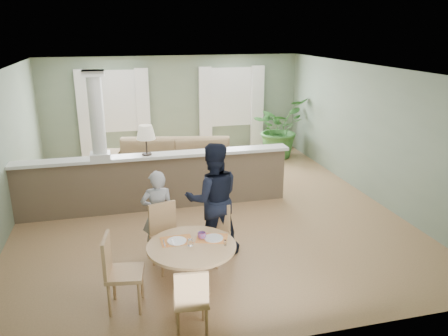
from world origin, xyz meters
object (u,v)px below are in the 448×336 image
object	(u,v)px
dining_table	(192,254)
chair_far_boy	(166,233)
sofa	(174,163)
chair_side	(118,269)
chair_far_man	(215,230)
chair_near	(191,298)
houseplant	(279,128)
child_person	(158,214)
man_person	(213,199)

from	to	relation	value
dining_table	chair_far_boy	size ratio (longest dim) A/B	1.21
sofa	chair_side	distance (m)	4.65
chair_far_man	sofa	bearing A→B (deg)	134.24
chair_near	chair_side	bearing A→B (deg)	-38.01
houseplant	chair_near	distance (m)	7.60
sofa	child_person	world-z (taller)	child_person
chair_far_man	man_person	bearing A→B (deg)	126.10
chair_near	chair_side	xyz separation A→B (m)	(-0.79, 0.74, 0.06)
dining_table	chair_near	world-z (taller)	chair_near
houseplant	chair_far_boy	world-z (taller)	houseplant
dining_table	chair_far_man	world-z (taller)	chair_far_man
man_person	chair_far_man	bearing A→B (deg)	87.22
sofa	chair_side	bearing A→B (deg)	-94.71
chair_far_boy	chair_near	distance (m)	1.63
houseplant	man_person	xyz separation A→B (m)	(-2.91, -4.80, 0.09)
chair_side	man_person	world-z (taller)	man_person
sofa	chair_far_man	xyz separation A→B (m)	(0.13, -3.57, 0.01)
chair_far_boy	chair_near	bearing A→B (deg)	-102.49
sofa	chair_near	xyz separation A→B (m)	(-0.53, -5.20, 0.00)
houseplant	man_person	size ratio (longest dim) A/B	0.90
child_person	sofa	bearing A→B (deg)	-101.13
chair_far_man	chair_side	world-z (taller)	chair_side
sofa	man_person	bearing A→B (deg)	-75.57
houseplant	man_person	distance (m)	5.61
chair_side	chair_far_boy	bearing A→B (deg)	-29.88
chair_far_man	child_person	bearing A→B (deg)	-159.97
houseplant	chair_far_man	distance (m)	5.85
chair_far_boy	chair_far_man	distance (m)	0.74
chair_far_boy	dining_table	bearing A→B (deg)	-87.57
chair_far_man	chair_near	xyz separation A→B (m)	(-0.66, -1.64, -0.00)
chair_far_boy	man_person	xyz separation A→B (m)	(0.77, 0.27, 0.36)
child_person	man_person	xyz separation A→B (m)	(0.85, -0.07, 0.20)
sofa	dining_table	xyz separation A→B (m)	(-0.36, -4.35, 0.08)
chair_side	child_person	bearing A→B (deg)	-18.35
houseplant	chair_far_man	xyz separation A→B (m)	(-2.94, -5.06, -0.31)
chair_far_man	man_person	size ratio (longest dim) A/B	0.50
houseplant	chair_near	bearing A→B (deg)	-118.21
sofa	dining_table	bearing A→B (deg)	-83.04
chair_far_man	chair_near	world-z (taller)	chair_far_man
dining_table	child_person	size ratio (longest dim) A/B	0.84
sofa	chair_near	distance (m)	5.23
sofa	chair_near	bearing A→B (deg)	-84.06
chair_far_boy	man_person	distance (m)	0.89
child_person	dining_table	bearing A→B (deg)	107.22
child_person	houseplant	bearing A→B (deg)	-127.59
chair_far_man	man_person	xyz separation A→B (m)	(0.03, 0.26, 0.40)
chair_side	chair_near	bearing A→B (deg)	-124.57
houseplant	chair_side	bearing A→B (deg)	-126.36
chair_far_man	chair_far_boy	bearing A→B (deg)	-136.90
chair_far_boy	chair_side	xyz separation A→B (m)	(-0.70, -0.88, 0.01)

